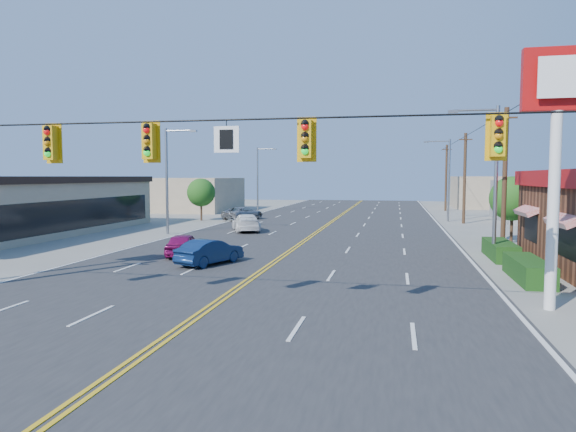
% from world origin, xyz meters
% --- Properties ---
extents(ground, '(160.00, 160.00, 0.00)m').
position_xyz_m(ground, '(0.00, 0.00, 0.00)').
color(ground, gray).
rests_on(ground, ground).
extents(road, '(20.00, 120.00, 0.06)m').
position_xyz_m(road, '(0.00, 20.00, 0.03)').
color(road, '#2D2D30').
rests_on(road, ground).
extents(signal_span, '(24.32, 0.34, 9.00)m').
position_xyz_m(signal_span, '(-0.12, 0.00, 4.89)').
color(signal_span, '#47301E').
rests_on(signal_span, ground).
extents(kfc_pylon, '(2.20, 0.36, 8.50)m').
position_xyz_m(kfc_pylon, '(11.00, 4.00, 6.04)').
color(kfc_pylon, white).
rests_on(kfc_pylon, ground).
extents(strip_mall, '(10.40, 26.40, 4.40)m').
position_xyz_m(strip_mall, '(-22.00, 18.00, 2.25)').
color(strip_mall, tan).
rests_on(strip_mall, ground).
extents(streetlight_se, '(2.55, 0.25, 8.00)m').
position_xyz_m(streetlight_se, '(10.79, 14.00, 4.51)').
color(streetlight_se, gray).
rests_on(streetlight_se, ground).
extents(streetlight_ne, '(2.55, 0.25, 8.00)m').
position_xyz_m(streetlight_ne, '(10.79, 38.00, 4.51)').
color(streetlight_ne, gray).
rests_on(streetlight_ne, ground).
extents(streetlight_sw, '(2.55, 0.25, 8.00)m').
position_xyz_m(streetlight_sw, '(-10.79, 22.00, 4.51)').
color(streetlight_sw, gray).
rests_on(streetlight_sw, ground).
extents(streetlight_nw, '(2.55, 0.25, 8.00)m').
position_xyz_m(streetlight_nw, '(-10.79, 48.00, 4.51)').
color(streetlight_nw, gray).
rests_on(streetlight_nw, ground).
extents(utility_pole_near, '(0.28, 0.28, 8.40)m').
position_xyz_m(utility_pole_near, '(12.20, 18.00, 4.20)').
color(utility_pole_near, '#47301E').
rests_on(utility_pole_near, ground).
extents(utility_pole_mid, '(0.28, 0.28, 8.40)m').
position_xyz_m(utility_pole_mid, '(12.20, 36.00, 4.20)').
color(utility_pole_mid, '#47301E').
rests_on(utility_pole_mid, ground).
extents(utility_pole_far, '(0.28, 0.28, 8.40)m').
position_xyz_m(utility_pole_far, '(12.20, 54.00, 4.20)').
color(utility_pole_far, '#47301E').
rests_on(utility_pole_far, ground).
extents(tree_kfc_rear, '(2.94, 2.94, 4.41)m').
position_xyz_m(tree_kfc_rear, '(13.50, 22.00, 2.93)').
color(tree_kfc_rear, '#47301E').
rests_on(tree_kfc_rear, ground).
extents(tree_west, '(2.80, 2.80, 4.20)m').
position_xyz_m(tree_west, '(-13.00, 34.00, 2.79)').
color(tree_west, '#47301E').
rests_on(tree_west, ground).
extents(bld_east_mid, '(12.00, 10.00, 4.00)m').
position_xyz_m(bld_east_mid, '(22.00, 40.00, 2.00)').
color(bld_east_mid, gray).
rests_on(bld_east_mid, ground).
extents(bld_west_far, '(11.00, 12.00, 4.20)m').
position_xyz_m(bld_west_far, '(-20.00, 48.00, 2.10)').
color(bld_west_far, tan).
rests_on(bld_west_far, ground).
extents(bld_east_far, '(10.00, 10.00, 4.40)m').
position_xyz_m(bld_east_far, '(19.00, 62.00, 2.20)').
color(bld_east_far, tan).
rests_on(bld_east_far, ground).
extents(car_magenta, '(2.17, 3.87, 1.24)m').
position_xyz_m(car_magenta, '(-5.39, 11.98, 0.62)').
color(car_magenta, '#820E4F').
rests_on(car_magenta, ground).
extents(car_blue, '(2.61, 3.99, 1.24)m').
position_xyz_m(car_blue, '(-2.99, 9.70, 0.62)').
color(car_blue, '#0D234D').
rests_on(car_blue, ground).
extents(car_white, '(3.61, 5.06, 1.36)m').
position_xyz_m(car_white, '(-5.63, 24.84, 0.68)').
color(car_white, white).
rests_on(car_white, ground).
extents(car_silver, '(3.80, 5.12, 1.29)m').
position_xyz_m(car_silver, '(-9.01, 35.11, 0.65)').
color(car_silver, gray).
rests_on(car_silver, ground).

